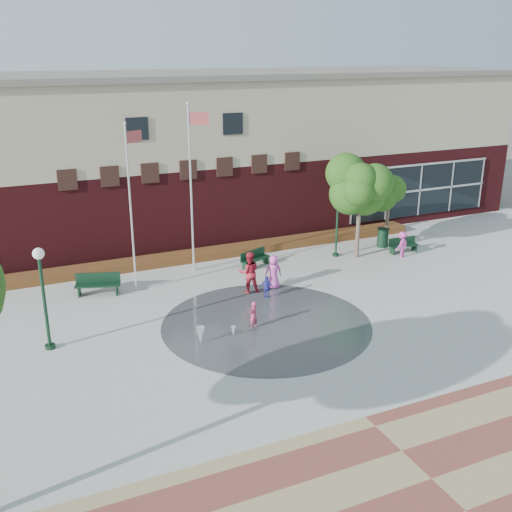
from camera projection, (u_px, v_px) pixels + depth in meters
name	position (u px, v px, depth m)	size (l,w,h in m)	color
ground	(302.00, 358.00, 21.42)	(120.00, 120.00, 0.00)	#666056
plaza_concrete	(256.00, 315.00, 24.86)	(46.00, 18.00, 0.01)	#A8A8A0
paver_band	(431.00, 479.00, 15.39)	(46.00, 6.00, 0.01)	brown
splash_pad	(266.00, 324.00, 24.00)	(8.40, 8.40, 0.01)	#383A3D
library_building	(161.00, 154.00, 34.94)	(44.40, 10.40, 9.20)	#491114
flower_bed	(197.00, 259.00, 31.41)	(26.00, 1.20, 0.40)	maroon
flagpole_left	(131.00, 200.00, 26.03)	(0.84, 0.39, 7.60)	silver
flagpole_right	(192.00, 180.00, 28.29)	(0.95, 0.44, 8.20)	silver
lamp_left	(43.00, 288.00, 21.28)	(0.41, 0.41, 3.92)	#12311D
lamp_right	(337.00, 216.00, 31.11)	(0.38, 0.38, 3.60)	#12311D
bench_left	(98.00, 288.00, 26.77)	(2.05, 1.12, 0.99)	#12311D
bench_mid	(255.00, 262.00, 30.21)	(1.78, 1.08, 0.87)	#12311D
bench_right	(403.00, 248.00, 32.31)	(1.70, 0.56, 0.84)	#12311D
trash_can	(383.00, 238.00, 33.19)	(0.65, 0.65, 1.07)	#12311D
tree_mid	(360.00, 187.00, 30.47)	(3.10, 3.10, 5.23)	#4F3E33
tree_small_right	(389.00, 197.00, 32.85)	(2.20, 2.20, 3.76)	#4F3E33
water_jet_a	(201.00, 344.00, 22.44)	(0.33, 0.33, 0.65)	white
water_jet_b	(233.00, 337.00, 22.99)	(0.18, 0.18, 0.41)	white
child_splash	(253.00, 315.00, 23.51)	(0.41, 0.27, 1.14)	#CC3D65
adult_red	(249.00, 272.00, 26.86)	(0.94, 0.73, 1.93)	#B72132
adult_pink	(273.00, 272.00, 27.36)	(0.78, 0.51, 1.60)	#E650C0
child_blue	(267.00, 287.00, 26.36)	(0.61, 0.25, 1.04)	#3133AB
person_bench	(402.00, 245.00, 31.48)	(0.91, 0.52, 1.41)	#DC42AF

